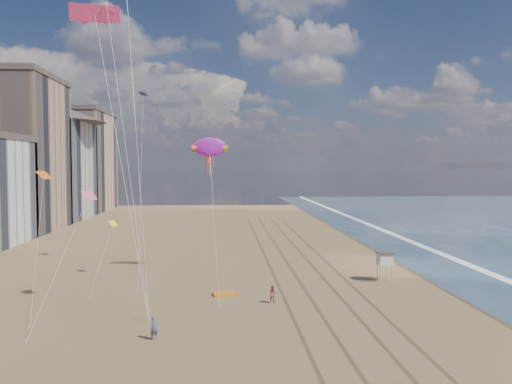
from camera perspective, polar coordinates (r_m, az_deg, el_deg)
wet_sand at (r=69.33m, az=18.24°, el=-7.19°), size 260.00×260.00×0.00m
foam at (r=71.00m, az=21.41°, el=-7.01°), size 260.00×260.00×0.00m
tracks at (r=55.39m, az=6.06°, el=-9.61°), size 7.68×120.00×0.01m
lifeguard_stand at (r=54.30m, az=14.49°, el=-7.41°), size 1.70×1.70×3.08m
grounded_kite at (r=47.65m, az=-3.57°, el=-11.55°), size 2.21×1.54×0.24m
show_kite at (r=55.54m, az=-5.29°, el=5.11°), size 4.00×7.26×19.05m
kite_flyer_a at (r=36.61m, az=-11.55°, el=-14.99°), size 0.71×0.61×1.64m
kite_flyer_b at (r=44.78m, az=1.96°, el=-11.59°), size 0.85×0.70×1.61m
small_kites at (r=51.39m, az=-17.78°, el=2.83°), size 8.40×17.04×15.21m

